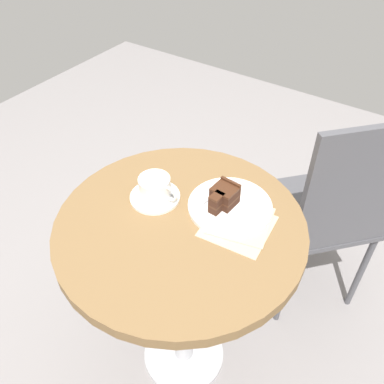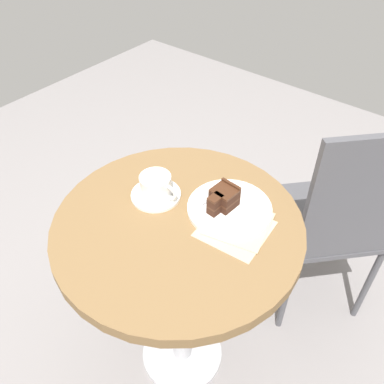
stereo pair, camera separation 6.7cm
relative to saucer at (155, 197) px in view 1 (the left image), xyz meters
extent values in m
cube|color=gray|center=(0.11, -0.04, -0.74)|extent=(4.40, 4.40, 0.01)
cylinder|color=brown|center=(0.11, -0.04, -0.02)|extent=(0.67, 0.67, 0.03)
cylinder|color=#B7B7BC|center=(0.11, -0.04, -0.38)|extent=(0.07, 0.07, 0.68)
cylinder|color=#B7B7BC|center=(0.11, -0.04, -0.73)|extent=(0.30, 0.30, 0.02)
cylinder|color=white|center=(0.00, 0.00, 0.00)|extent=(0.14, 0.14, 0.01)
cylinder|color=white|center=(0.00, 0.00, 0.03)|extent=(0.09, 0.09, 0.06)
cylinder|color=beige|center=(0.00, 0.00, 0.06)|extent=(0.08, 0.08, 0.00)
torus|color=white|center=(0.05, 0.00, 0.03)|extent=(0.05, 0.01, 0.05)
cube|color=#B7B7BC|center=(0.01, 0.03, 0.01)|extent=(0.08, 0.02, 0.00)
ellipsoid|color=#B7B7BC|center=(0.05, 0.03, 0.01)|extent=(0.02, 0.02, 0.00)
cylinder|color=white|center=(0.19, 0.08, 0.00)|extent=(0.23, 0.23, 0.01)
cube|color=#381E14|center=(0.18, 0.08, 0.02)|extent=(0.07, 0.06, 0.02)
cube|color=#381E14|center=(0.17, 0.04, 0.02)|extent=(0.03, 0.04, 0.02)
cube|color=#422314|center=(0.18, 0.08, 0.03)|extent=(0.07, 0.06, 0.01)
cube|color=#422314|center=(0.17, 0.04, 0.03)|extent=(0.03, 0.04, 0.01)
cube|color=#381E14|center=(0.18, 0.08, 0.05)|extent=(0.07, 0.06, 0.02)
cube|color=#381E14|center=(0.17, 0.04, 0.05)|extent=(0.03, 0.04, 0.02)
cube|color=#422314|center=(0.18, 0.08, 0.06)|extent=(0.07, 0.06, 0.01)
cube|color=#422314|center=(0.17, 0.04, 0.06)|extent=(0.03, 0.04, 0.01)
cube|color=#422314|center=(0.18, 0.11, 0.04)|extent=(0.06, 0.01, 0.06)
cube|color=#B7B7BC|center=(0.14, 0.09, 0.01)|extent=(0.03, 0.10, 0.00)
cube|color=#B7B7BC|center=(0.15, 0.16, 0.01)|extent=(0.03, 0.04, 0.00)
cube|color=tan|center=(0.25, 0.03, 0.00)|extent=(0.18, 0.18, 0.00)
cube|color=tan|center=(0.24, 0.05, 0.00)|extent=(0.18, 0.18, 0.00)
cylinder|color=#4C4C51|center=(0.32, 0.76, -0.52)|extent=(0.02, 0.02, 0.43)
cylinder|color=#4C4C51|center=(0.10, 0.52, -0.52)|extent=(0.02, 0.02, 0.43)
cylinder|color=#4C4C51|center=(0.56, 0.54, -0.52)|extent=(0.02, 0.02, 0.43)
cylinder|color=#4C4C51|center=(0.34, 0.30, -0.52)|extent=(0.02, 0.02, 0.43)
cube|color=#4C4C51|center=(0.33, 0.53, -0.30)|extent=(0.54, 0.54, 0.02)
cube|color=#4C4C51|center=(0.46, 0.41, -0.06)|extent=(0.26, 0.28, 0.47)
camera|label=1|loc=(0.55, -0.63, 0.77)|focal=38.00mm
camera|label=2|loc=(0.61, -0.59, 0.77)|focal=38.00mm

